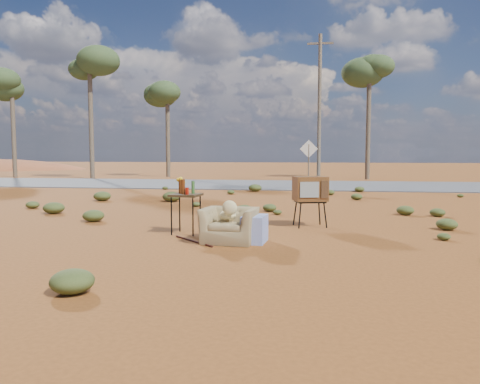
# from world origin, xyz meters

# --- Properties ---
(ground) EXTENTS (140.00, 140.00, 0.00)m
(ground) POSITION_xyz_m (0.00, 0.00, 0.00)
(ground) COLOR brown
(ground) RESTS_ON ground
(highway) EXTENTS (140.00, 7.00, 0.04)m
(highway) POSITION_xyz_m (0.00, 15.00, 0.02)
(highway) COLOR #565659
(highway) RESTS_ON ground
(armchair) EXTENTS (1.18, 0.73, 0.84)m
(armchair) POSITION_xyz_m (0.27, -0.23, 0.39)
(armchair) COLOR olive
(armchair) RESTS_ON ground
(tv_unit) EXTENTS (0.81, 0.72, 1.11)m
(tv_unit) POSITION_xyz_m (1.62, 1.80, 0.83)
(tv_unit) COLOR black
(tv_unit) RESTS_ON ground
(side_table) EXTENTS (0.61, 0.61, 1.12)m
(side_table) POSITION_xyz_m (-0.87, 0.53, 0.83)
(side_table) COLOR #322312
(side_table) RESTS_ON ground
(rusty_bar) EXTENTS (0.93, 0.93, 0.03)m
(rusty_bar) POSITION_xyz_m (-0.48, -0.33, 0.02)
(rusty_bar) COLOR #4C1D14
(rusty_bar) RESTS_ON ground
(road_sign) EXTENTS (0.78, 0.06, 2.19)m
(road_sign) POSITION_xyz_m (1.50, 12.00, 1.50)
(road_sign) COLOR brown
(road_sign) RESTS_ON ground
(eucalyptus_far_left) EXTENTS (3.20, 3.20, 7.10)m
(eucalyptus_far_left) POSITION_xyz_m (-18.00, 20.00, 5.94)
(eucalyptus_far_left) COLOR brown
(eucalyptus_far_left) RESTS_ON ground
(eucalyptus_left) EXTENTS (3.20, 3.20, 8.10)m
(eucalyptus_left) POSITION_xyz_m (-12.00, 19.00, 6.92)
(eucalyptus_left) COLOR brown
(eucalyptus_left) RESTS_ON ground
(eucalyptus_near_left) EXTENTS (3.20, 3.20, 6.60)m
(eucalyptus_near_left) POSITION_xyz_m (-8.00, 22.00, 5.45)
(eucalyptus_near_left) COLOR brown
(eucalyptus_near_left) RESTS_ON ground
(eucalyptus_center) EXTENTS (3.20, 3.20, 7.60)m
(eucalyptus_center) POSITION_xyz_m (5.00, 21.00, 6.43)
(eucalyptus_center) COLOR brown
(eucalyptus_center) RESTS_ON ground
(utility_pole_center) EXTENTS (1.40, 0.20, 8.00)m
(utility_pole_center) POSITION_xyz_m (2.00, 17.50, 4.15)
(utility_pole_center) COLOR brown
(utility_pole_center) RESTS_ON ground
(scrub_patch) EXTENTS (17.49, 8.07, 0.33)m
(scrub_patch) POSITION_xyz_m (-0.82, 4.41, 0.14)
(scrub_patch) COLOR #424D21
(scrub_patch) RESTS_ON ground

